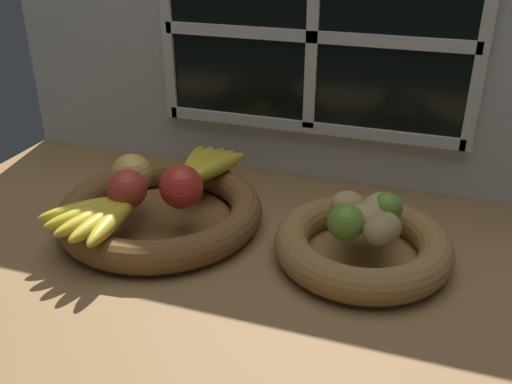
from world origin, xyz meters
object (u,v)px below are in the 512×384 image
Objects in this scene: apple_red_front at (127,189)px; chili_pepper at (366,230)px; banana_bunch_back at (204,166)px; potato_large at (365,218)px; apple_golden_left at (132,174)px; potato_small at (382,229)px; potato_back at (381,207)px; lime_near at (346,222)px; fruit_bowl_left at (161,211)px; potato_oblong at (347,206)px; lime_far at (386,208)px; banana_bunch_front at (99,215)px; fruit_bowl_right at (362,245)px; apple_red_right at (181,187)px.

apple_red_front is 0.72× the size of chili_pepper.
potato_large is (34.11, -12.20, 0.57)cm from banana_bunch_back.
apple_red_front is at bearing -68.74° from apple_golden_left.
potato_small is at bearing -22.40° from banana_bunch_back.
potato_back is 1.26× the size of lime_near.
potato_small is at bearing -4.37° from fruit_bowl_left.
potato_large is (43.43, -0.12, -1.57)cm from apple_golden_left.
banana_bunch_back is 37.44cm from chili_pepper.
potato_oblong reaches higher than chili_pepper.
lime_near is at bearing -114.18° from chili_pepper.
potato_back and potato_small have the same top height.
apple_red_front reaches higher than banana_bunch_back.
lime_far is at bearing 9.25° from potato_oblong.
apple_red_front is at bearing -177.08° from potato_small.
lime_near is at bearing -125.84° from lime_far.
lime_far reaches higher than potato_back.
banana_bunch_back is at bearing -168.29° from chili_pepper.
lime_far is 0.55× the size of chili_pepper.
fruit_bowl_left is 36.21cm from lime_near.
apple_red_front is (2.15, -5.53, -0.22)cm from apple_golden_left.
banana_bunch_front is at bearing -159.50° from potato_oblong.
banana_bunch_back is at bearing 69.64° from banana_bunch_front.
banana_bunch_back is 2.45× the size of potato_back.
fruit_bowl_right is (38.03, 0.00, 0.02)cm from fruit_bowl_left.
potato_back is at bearing -12.31° from banana_bunch_back.
lime_far is at bearing 11.78° from apple_red_front.
apple_red_right is at bearing -145.64° from chili_pepper.
banana_bunch_front is 48.74cm from lime_far.
banana_bunch_front reaches higher than chili_pepper.
chili_pepper is (44.02, -1.97, -2.79)cm from apple_golden_left.
banana_bunch_back reaches higher than fruit_bowl_right.
banana_bunch_front is 2.91× the size of potato_oblong.
apple_golden_left is 0.76× the size of chili_pepper.
apple_red_front is 44.50cm from potato_small.
banana_bunch_front is 47.96cm from potato_back.
apple_red_right is at bearing -82.53° from banana_bunch_back.
fruit_bowl_left is 41.58cm from lime_far.
potato_small is 4.46cm from potato_large.
fruit_bowl_right is 42.16cm from apple_red_front.
banana_bunch_back is at bearing 67.85° from apple_red_front.
fruit_bowl_right is 4.96× the size of lime_near.
fruit_bowl_left is 2.16× the size of banana_bunch_front.
fruit_bowl_left is at bearing -107.80° from banana_bunch_back.
fruit_bowl_left is 9.37cm from apple_red_right.
potato_oblong is at bearing 98.65° from lime_near.
lime_far is (35.19, 6.01, -1.19)cm from apple_red_right.
chili_pepper is (0.59, -1.86, 4.09)cm from fruit_bowl_right.
potato_back is 5.73cm from potato_oblong.
apple_golden_left is at bearing 179.85° from fruit_bowl_right.
apple_red_right is (9.06, 3.22, 0.34)cm from apple_red_front.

